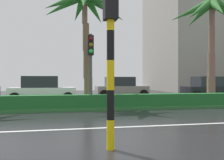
{
  "coord_description": "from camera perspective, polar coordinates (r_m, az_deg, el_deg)",
  "views": [
    {
      "loc": [
        5.03,
        -5.62,
        1.47
      ],
      "look_at": [
        8.47,
        10.47,
        1.46
      ],
      "focal_mm": 40.64,
      "sensor_mm": 36.0,
      "label": 1
    }
  ],
  "objects": [
    {
      "name": "palm_tree_centre",
      "position": [
        13.89,
        -6.14,
        15.41
      ],
      "size": [
        4.52,
        4.7,
        6.27
      ],
      "color": "brown",
      "rests_on": "median_strip"
    },
    {
      "name": "palm_tree_centre_right",
      "position": [
        16.5,
        21.43,
        13.07
      ],
      "size": [
        4.65,
        4.78,
        6.38
      ],
      "color": "brown",
      "rests_on": "median_strip"
    },
    {
      "name": "traffic_signal_median_right",
      "position": [
        12.36,
        -4.84,
        5.24
      ],
      "size": [
        0.28,
        0.43,
        3.55
      ],
      "color": "#4C4C47",
      "rests_on": "median_strip"
    },
    {
      "name": "traffic_signal_foreground",
      "position": [
        5.46,
        -0.38,
        11.89
      ],
      "size": [
        0.28,
        0.43,
        3.76
      ],
      "rotation": [
        0.0,
        0.0,
        3.14
      ],
      "color": "yellow",
      "rests_on": "ground_plane"
    },
    {
      "name": "car_in_traffic_second",
      "position": [
        17.66,
        -15.47,
        -2.06
      ],
      "size": [
        4.3,
        2.02,
        1.72
      ],
      "color": "white",
      "rests_on": "ground_plane"
    },
    {
      "name": "car_in_traffic_third",
      "position": [
        21.21,
        2.04,
        -1.71
      ],
      "size": [
        4.3,
        2.02,
        1.72
      ],
      "color": "gray",
      "rests_on": "ground_plane"
    },
    {
      "name": "car_in_traffic_fourth",
      "position": [
        21.04,
        21.24,
        -1.73
      ],
      "size": [
        4.3,
        2.02,
        1.72
      ],
      "color": "black",
      "rests_on": "ground_plane"
    },
    {
      "name": "building_far_right",
      "position": [
        39.3,
        21.51,
        8.3
      ],
      "size": [
        16.57,
        12.24,
        14.26
      ],
      "color": "gray",
      "rests_on": "ground_plane"
    }
  ]
}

